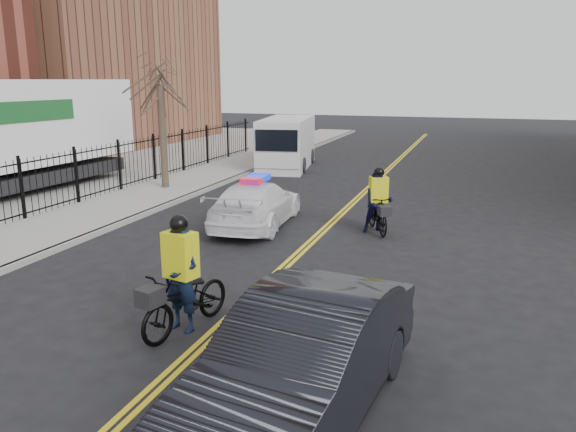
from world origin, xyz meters
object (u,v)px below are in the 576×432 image
(cargo_van, at_px, (286,144))
(cyclist_near, at_px, (182,291))
(dark_sedan, at_px, (303,360))
(cyclist_far, at_px, (378,207))
(police_cruiser, at_px, (256,204))

(cargo_van, relative_size, cyclist_near, 2.73)
(dark_sedan, height_order, cyclist_far, cyclist_far)
(cargo_van, xyz_separation_m, cyclist_far, (6.50, -10.78, -0.45))
(dark_sedan, height_order, cargo_van, cargo_van)
(police_cruiser, distance_m, cyclist_near, 7.33)
(police_cruiser, bearing_deg, dark_sedan, 110.52)
(police_cruiser, xyz_separation_m, cyclist_far, (3.61, 0.45, 0.06))
(dark_sedan, bearing_deg, cyclist_near, 153.05)
(cargo_van, xyz_separation_m, cyclist_near, (4.38, -18.41, -0.47))
(police_cruiser, height_order, dark_sedan, dark_sedan)
(cyclist_far, bearing_deg, cargo_van, 95.48)
(cyclist_near, relative_size, cyclist_far, 1.16)
(police_cruiser, bearing_deg, cargo_van, -80.45)
(dark_sedan, distance_m, cargo_van, 21.51)
(cyclist_far, bearing_deg, police_cruiser, 161.48)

